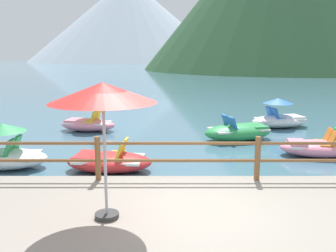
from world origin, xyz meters
TOP-DOWN VIEW (x-y plane):
  - ground_plane at (0.00, 40.00)m, footprint 200.00×200.00m
  - dock_railing at (-0.00, 1.55)m, footprint 23.92×0.12m
  - beach_umbrella at (-1.22, -0.34)m, footprint 1.70×1.70m
  - pedal_boat_0 at (4.31, 4.85)m, footprint 2.35×1.44m
  - pedal_boat_2 at (-3.40, 8.58)m, footprint 2.40×1.53m
  - pedal_boat_4 at (-1.78, 3.43)m, footprint 2.37×1.48m
  - pedal_boat_5 at (4.48, 9.33)m, footprint 2.69×1.82m
  - pedal_boat_7 at (2.32, 6.96)m, footprint 2.82×2.02m
  - distant_peak at (-13.61, 126.04)m, footprint 67.32×67.32m

SIDE VIEW (x-z plane):
  - ground_plane at x=0.00m, z-range 0.00..0.00m
  - pedal_boat_4 at x=-1.78m, z-range -0.16..0.68m
  - pedal_boat_0 at x=4.31m, z-range -0.16..0.68m
  - pedal_boat_7 at x=2.32m, z-range -0.14..0.77m
  - pedal_boat_2 at x=-3.40m, z-range -0.22..1.00m
  - pedal_boat_5 at x=4.48m, z-range -0.21..1.02m
  - dock_railing at x=0.00m, z-range 0.50..1.45m
  - beach_umbrella at x=-1.22m, z-range 1.33..3.57m
  - distant_peak at x=-13.61m, z-range 0.00..27.79m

